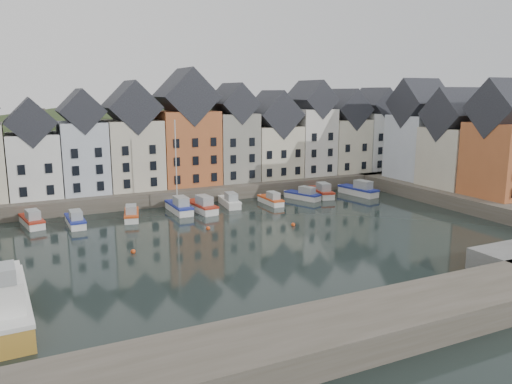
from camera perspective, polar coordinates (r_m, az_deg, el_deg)
ground at (r=54.61m, az=1.41°, el=-5.86°), size 260.00×260.00×0.00m
far_quay at (r=81.45m, az=-8.25°, el=0.53°), size 90.00×16.00×2.00m
right_quay at (r=79.81m, az=24.72°, el=-0.64°), size 14.00×54.00×2.00m
near_wall at (r=31.90m, az=3.52°, el=-17.11°), size 50.00×6.00×2.00m
hillside at (r=110.54m, az=-12.07°, el=-6.85°), size 153.60×70.40×64.00m
far_terrace at (r=79.49m, az=-5.75°, el=6.06°), size 72.37×8.16×17.78m
right_terrace at (r=81.23m, az=21.98°, el=5.43°), size 8.30×24.25×16.36m
mooring_buoys at (r=57.67m, az=-4.57°, el=-4.80°), size 20.50×5.50×0.50m
boat_a at (r=67.10m, az=-24.22°, el=-2.98°), size 2.95×6.33×2.34m
boat_b at (r=65.20m, az=-19.94°, el=-3.07°), size 2.04×5.98×2.28m
boat_c at (r=66.32m, az=-14.04°, el=-2.50°), size 2.97×5.99×2.20m
boat_d at (r=68.79m, az=-8.76°, el=-1.65°), size 2.19×6.70×12.75m
boat_e at (r=68.88m, az=-6.21°, el=-1.61°), size 2.81×6.91×2.58m
boat_f at (r=71.78m, az=-3.01°, el=-1.10°), size 2.53×6.18×2.31m
boat_g at (r=73.07m, az=1.74°, el=-0.91°), size 1.74×5.49×2.10m
boat_h at (r=76.59m, az=5.44°, el=-0.35°), size 3.84×6.12×2.25m
boat_i at (r=78.88m, az=7.50°, el=0.01°), size 3.28×6.87×2.53m
boat_j at (r=81.01m, az=11.70°, el=0.21°), size 3.34×7.29×2.70m
large_vessel at (r=40.23m, az=-26.95°, el=-11.32°), size 3.94×12.55×6.46m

